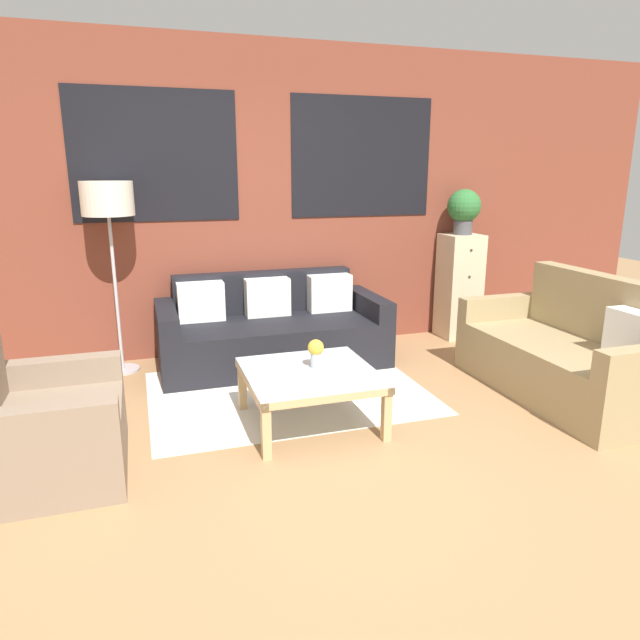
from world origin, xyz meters
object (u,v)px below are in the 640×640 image
(floor_lamp, at_px, (108,206))
(potted_plant, at_px, (464,209))
(settee_vintage, at_px, (568,356))
(coffee_table, at_px, (310,379))
(armchair_corner, at_px, (41,429))
(flower_vase, at_px, (316,351))
(couch_dark, at_px, (272,332))
(drawer_cabinet, at_px, (459,286))

(floor_lamp, xyz_separation_m, potted_plant, (3.31, 0.05, -0.09))
(settee_vintage, height_order, coffee_table, settee_vintage)
(settee_vintage, relative_size, coffee_table, 1.97)
(floor_lamp, bearing_deg, armchair_corner, -103.10)
(settee_vintage, bearing_deg, flower_vase, 175.47)
(couch_dark, distance_m, potted_plant, 2.28)
(settee_vintage, distance_m, armchair_corner, 3.65)
(flower_vase, bearing_deg, floor_lamp, 131.33)
(couch_dark, relative_size, settee_vintage, 1.16)
(coffee_table, xyz_separation_m, flower_vase, (0.06, 0.05, 0.17))
(drawer_cabinet, bearing_deg, couch_dark, -173.55)
(settee_vintage, bearing_deg, coffee_table, 177.03)
(settee_vintage, height_order, floor_lamp, floor_lamp)
(floor_lamp, relative_size, flower_vase, 8.17)
(settee_vintage, bearing_deg, drawer_cabinet, 88.22)
(floor_lamp, bearing_deg, couch_dark, -7.89)
(armchair_corner, distance_m, coffee_table, 1.64)
(couch_dark, relative_size, flower_vase, 10.05)
(armchair_corner, height_order, floor_lamp, floor_lamp)
(coffee_table, bearing_deg, armchair_corner, -173.86)
(settee_vintage, distance_m, coffee_table, 2.03)
(coffee_table, relative_size, drawer_cabinet, 0.81)
(couch_dark, bearing_deg, potted_plant, 6.45)
(floor_lamp, height_order, drawer_cabinet, floor_lamp)
(couch_dark, xyz_separation_m, coffee_table, (-0.05, -1.34, 0.04))
(settee_vintage, xyz_separation_m, coffee_table, (-2.03, 0.10, 0.02))
(couch_dark, relative_size, drawer_cabinet, 1.86)
(drawer_cabinet, bearing_deg, flower_vase, -143.03)
(settee_vintage, distance_m, drawer_cabinet, 1.69)
(couch_dark, xyz_separation_m, settee_vintage, (1.97, -1.45, 0.02))
(floor_lamp, distance_m, drawer_cabinet, 3.42)
(drawer_cabinet, relative_size, flower_vase, 5.41)
(settee_vintage, relative_size, armchair_corner, 1.84)
(floor_lamp, height_order, potted_plant, floor_lamp)
(couch_dark, relative_size, armchair_corner, 2.14)
(settee_vintage, bearing_deg, armchair_corner, -178.90)
(settee_vintage, bearing_deg, potted_plant, 88.22)
(potted_plant, height_order, flower_vase, potted_plant)
(flower_vase, bearing_deg, drawer_cabinet, 36.97)
(armchair_corner, bearing_deg, drawer_cabinet, 25.23)
(drawer_cabinet, height_order, potted_plant, potted_plant)
(coffee_table, distance_m, floor_lamp, 2.23)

